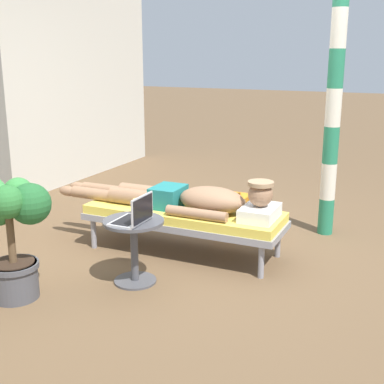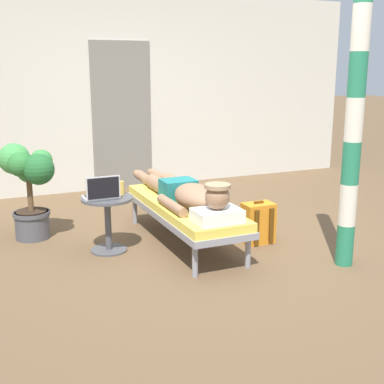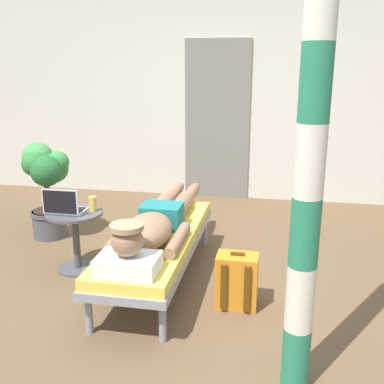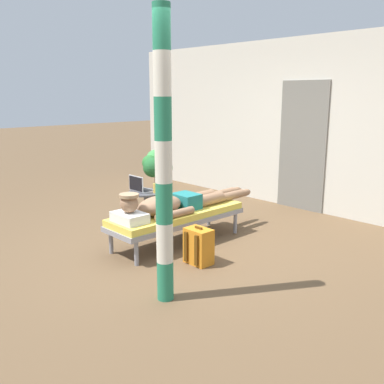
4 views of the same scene
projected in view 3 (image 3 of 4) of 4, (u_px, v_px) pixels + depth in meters
The scene contains 11 objects.
ground_plane at pixel (176, 288), 3.60m from camera, with size 40.00×40.00×0.00m, color brown.
house_wall_back at pixel (209, 94), 5.86m from camera, with size 7.60×0.20×2.70m, color beige.
house_door_panel at pixel (217, 121), 5.82m from camera, with size 0.84×0.03×2.04m, color slate.
lounge_chair at pixel (157, 241), 3.63m from camera, with size 0.60×1.84×0.42m.
person_reclining at pixel (155, 223), 3.54m from camera, with size 0.53×2.17×0.33m.
side_table at pixel (76, 231), 3.83m from camera, with size 0.48×0.48×0.52m.
laptop at pixel (64, 207), 3.74m from camera, with size 0.31×0.24×0.23m.
drink_glass at pixel (93, 204), 3.79m from camera, with size 0.06×0.06×0.13m, color gold.
backpack at pixel (237, 281), 3.29m from camera, with size 0.30×0.26×0.42m.
potted_plant at pixel (47, 181), 4.52m from camera, with size 0.52×0.55×0.97m.
porch_post at pixel (310, 161), 2.15m from camera, with size 0.15×0.15×2.55m.
Camera 3 is at (0.74, -3.17, 1.72)m, focal length 42.09 mm.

